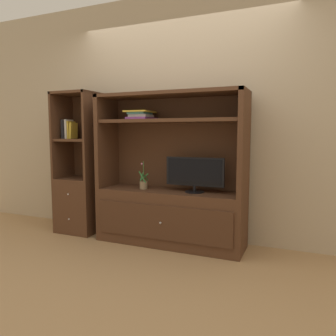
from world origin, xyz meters
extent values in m
plane|color=tan|center=(0.00, 0.00, 0.00)|extent=(8.00, 8.00, 0.00)
cube|color=tan|center=(0.00, 0.75, 1.40)|extent=(6.00, 0.10, 2.80)
cube|color=#4C2D1C|center=(0.00, 0.40, 0.30)|extent=(1.63, 0.46, 0.60)
cube|color=#462A19|center=(0.00, 0.16, 0.30)|extent=(1.50, 0.02, 0.36)
sphere|color=silver|center=(0.00, 0.15, 0.30)|extent=(0.02, 0.02, 0.02)
cube|color=#4C2D1C|center=(-0.79, 0.40, 1.12)|extent=(0.05, 0.46, 1.05)
cube|color=#4C2D1C|center=(0.79, 0.40, 1.12)|extent=(0.05, 0.46, 1.05)
cube|color=#4C2D1C|center=(0.00, 0.62, 1.12)|extent=(1.63, 0.02, 1.05)
cube|color=#4C2D1C|center=(0.00, 0.40, 1.63)|extent=(1.63, 0.46, 0.04)
cube|color=#4C2D1C|center=(0.00, 0.40, 1.35)|extent=(1.53, 0.41, 0.04)
cylinder|color=black|center=(0.29, 0.39, 0.60)|extent=(0.20, 0.20, 0.01)
cylinder|color=black|center=(0.29, 0.39, 0.64)|extent=(0.03, 0.03, 0.06)
cube|color=black|center=(0.29, 0.39, 0.82)|extent=(0.63, 0.02, 0.30)
cube|color=black|center=(0.29, 0.38, 0.82)|extent=(0.59, 0.00, 0.27)
cylinder|color=#8C7251|center=(-0.30, 0.36, 0.64)|extent=(0.09, 0.09, 0.09)
cylinder|color=#3D6B33|center=(-0.30, 0.36, 0.80)|extent=(0.01, 0.01, 0.22)
cube|color=#2D7A38|center=(-0.28, 0.36, 0.74)|extent=(0.02, 0.12, 0.10)
cube|color=#2D7A38|center=(-0.30, 0.38, 0.74)|extent=(0.10, 0.02, 0.08)
cube|color=#2D7A38|center=(-0.32, 0.36, 0.74)|extent=(0.02, 0.07, 0.08)
cube|color=#2D7A38|center=(-0.31, 0.34, 0.74)|extent=(0.10, 0.02, 0.13)
sphere|color=#C6729E|center=(-0.32, 0.35, 0.88)|extent=(0.02, 0.02, 0.02)
cube|color=purple|center=(-0.34, 0.41, 1.38)|extent=(0.25, 0.33, 0.03)
cube|color=silver|center=(-0.34, 0.40, 1.41)|extent=(0.22, 0.25, 0.03)
cube|color=teal|center=(-0.36, 0.39, 1.43)|extent=(0.22, 0.28, 0.02)
cube|color=gold|center=(-0.35, 0.39, 1.45)|extent=(0.29, 0.36, 0.02)
cube|color=#4C2D1C|center=(-1.21, 0.40, 0.33)|extent=(0.50, 0.42, 0.67)
sphere|color=silver|center=(-1.21, 0.19, 0.50)|extent=(0.02, 0.02, 0.02)
sphere|color=silver|center=(-1.21, 0.19, 0.20)|extent=(0.02, 0.02, 0.02)
cube|color=#4C2D1C|center=(-1.45, 0.40, 1.19)|extent=(0.03, 0.42, 1.04)
cube|color=#4C2D1C|center=(-0.98, 0.40, 1.19)|extent=(0.03, 0.42, 1.04)
cube|color=#4C2D1C|center=(-1.21, 0.60, 1.19)|extent=(0.50, 0.02, 1.04)
cube|color=#4C2D1C|center=(-1.21, 0.40, 1.14)|extent=(0.44, 0.38, 0.03)
cube|color=#4C2D1C|center=(-1.21, 0.40, 1.69)|extent=(0.50, 0.42, 0.03)
cube|color=black|center=(-1.38, 0.40, 1.27)|extent=(0.04, 0.16, 0.23)
cube|color=silver|center=(-1.34, 0.40, 1.27)|extent=(0.03, 0.14, 0.23)
cube|color=gold|center=(-1.31, 0.40, 1.26)|extent=(0.02, 0.14, 0.21)
cube|color=gold|center=(-1.28, 0.40, 1.25)|extent=(0.05, 0.13, 0.20)
camera|label=1|loc=(1.34, -2.84, 1.22)|focal=34.82mm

